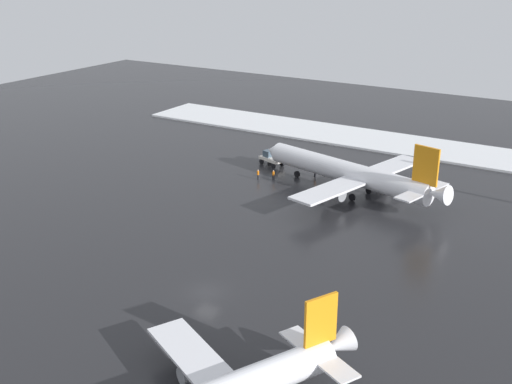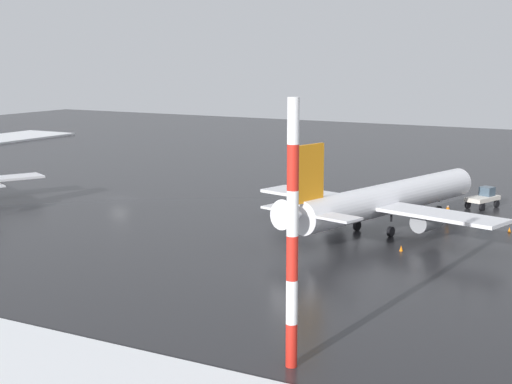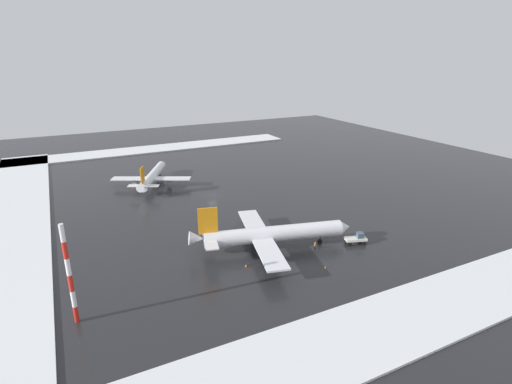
{
  "view_description": "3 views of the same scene",
  "coord_description": "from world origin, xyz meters",
  "views": [
    {
      "loc": [
        -50.51,
        -37.08,
        35.15
      ],
      "look_at": [
        17.38,
        4.14,
        5.48
      ],
      "focal_mm": 45.0,
      "sensor_mm": 36.0,
      "label": 1
    },
    {
      "loc": [
        64.7,
        -78.86,
        18.64
      ],
      "look_at": [
        22.61,
        -3.73,
        3.32
      ],
      "focal_mm": 55.0,
      "sensor_mm": 36.0,
      "label": 2
    },
    {
      "loc": [
        102.53,
        -37.48,
        38.51
      ],
      "look_at": [
        16.72,
        5.75,
        5.33
      ],
      "focal_mm": 28.0,
      "sensor_mm": 36.0,
      "label": 3
    }
  ],
  "objects": [
    {
      "name": "pushback_tug",
      "position": [
        43.05,
        16.67,
        1.28
      ],
      "size": [
        3.57,
        5.06,
        2.5
      ],
      "rotation": [
        0.0,
        0.0,
        1.24
      ],
      "color": "silver",
      "rests_on": "ground_plane"
    },
    {
      "name": "airplane_parked_portside",
      "position": [
        36.88,
        -1.09,
        3.4
      ],
      "size": [
        28.68,
        34.17,
        10.28
      ],
      "rotation": [
        0.0,
        0.0,
        1.32
      ],
      "color": "white",
      "rests_on": "ground_plane"
    },
    {
      "name": "ground_plane",
      "position": [
        0.0,
        0.0,
        0.0
      ],
      "size": [
        240.0,
        240.0,
        0.0
      ],
      "primitive_type": "plane",
      "color": "#232326"
    },
    {
      "name": "traffic_cone_mid_line",
      "position": [
        41.31,
        -8.77,
        0.28
      ],
      "size": [
        0.36,
        0.36,
        0.55
      ],
      "primitive_type": "cone",
      "color": "orange",
      "rests_on": "ground_plane"
    },
    {
      "name": "traffic_cone_near_nose",
      "position": [
        48.66,
        4.42,
        0.28
      ],
      "size": [
        0.36,
        0.36,
        0.55
      ],
      "primitive_type": "cone",
      "color": "orange",
      "rests_on": "ground_plane"
    },
    {
      "name": "ground_crew_beside_wing",
      "position": [
        41.31,
        7.11,
        0.97
      ],
      "size": [
        0.36,
        0.36,
        1.71
      ],
      "rotation": [
        0.0,
        0.0,
        2.92
      ],
      "color": "black",
      "rests_on": "ground_plane"
    },
    {
      "name": "snow_bank_right",
      "position": [
        67.0,
        0.0,
        0.2
      ],
      "size": [
        14.0,
        116.0,
        0.4
      ],
      "primitive_type": "cube",
      "color": "white",
      "rests_on": "ground_plane"
    },
    {
      "name": "ground_crew_mid_apron",
      "position": [
        35.15,
        14.53,
        0.97
      ],
      "size": [
        0.36,
        0.36,
        1.71
      ],
      "rotation": [
        0.0,
        0.0,
        2.4
      ],
      "color": "black",
      "rests_on": "ground_plane"
    },
    {
      "name": "ground_crew_by_nose_gear",
      "position": [
        36.24,
        12.23,
        0.97
      ],
      "size": [
        0.36,
        0.36,
        1.71
      ],
      "rotation": [
        0.0,
        0.0,
        3.69
      ],
      "color": "black",
      "rests_on": "ground_plane"
    }
  ]
}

